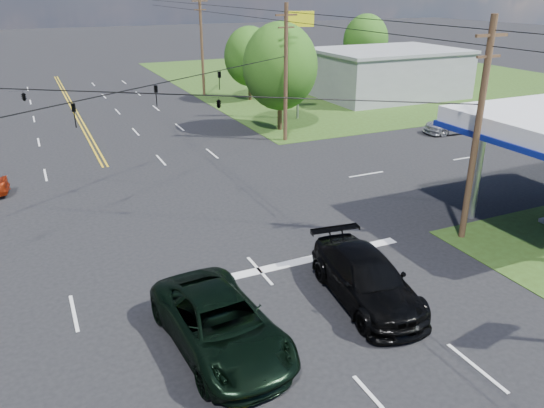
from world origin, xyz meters
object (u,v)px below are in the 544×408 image
tree_right_a (280,67)px  suv_black (366,278)px  tree_right_b (250,56)px  pole_se (477,130)px  pole_right_far (202,44)px  pickup_dkgreen (221,324)px  retail_ne (387,74)px  pole_ne (286,72)px  tree_far_r (366,41)px

tree_right_a → suv_black: tree_right_a is taller
tree_right_b → suv_black: (-10.37, -35.47, -3.37)m
pole_se → pole_right_far: pole_right_far is taller
pole_right_far → pickup_dkgreen: bearing=-107.4°
retail_ne → tree_right_a: (-16.00, -8.00, 2.67)m
pole_ne → tree_right_a: 3.16m
pole_se → tree_right_a: size_ratio=1.16×
pole_se → suv_black: (-6.87, -2.47, -4.06)m
retail_ne → tree_right_b: bearing=163.5°
tree_right_b → tree_far_r: 18.50m
pole_se → pickup_dkgreen: 13.46m
tree_far_r → tree_right_a: bearing=-138.0°
tree_right_a → tree_far_r: bearing=42.0°
pole_se → suv_black: size_ratio=1.62×
pole_ne → pickup_dkgreen: 24.68m
pole_ne → pole_right_far: 19.00m
pickup_dkgreen → pole_ne: bearing=54.8°
pole_right_far → tree_right_a: size_ratio=1.22×
pole_ne → tree_right_a: bearing=71.6°
suv_black → pole_se: bearing=26.7°
tree_right_a → tree_far_r: (20.00, 18.00, -0.33)m
pole_se → pickup_dkgreen: pole_se is taller
tree_far_r → pickup_dkgreen: size_ratio=1.24×
tree_right_a → pickup_dkgreen: size_ratio=1.33×
pole_se → suv_black: 8.36m
pole_right_far → suv_black: pole_right_far is taller
retail_ne → tree_right_b: size_ratio=1.98×
retail_ne → tree_right_a: tree_right_a is taller
suv_black → tree_far_r: bearing=63.0°
pole_ne → pole_right_far: (0.00, 19.00, 0.25)m
tree_far_r → pole_right_far: bearing=-174.6°
tree_right_b → pickup_dkgreen: 39.44m
tree_right_b → pole_ne: bearing=-103.1°
pole_right_far → suv_black: bearing=-99.9°
pole_right_far → tree_right_b: 5.40m
pole_right_far → retail_ne: bearing=-25.2°
retail_ne → tree_right_b: 14.22m
tree_right_a → pole_right_far: bearing=93.6°
tree_right_b → pickup_dkgreen: size_ratio=1.15×
pole_se → tree_far_r: 44.30m
tree_right_a → tree_right_b: size_ratio=1.15×
pole_ne → pickup_dkgreen: size_ratio=1.54×
pole_se → tree_right_b: 33.19m
pole_right_far → pickup_dkgreen: pole_right_far is taller
pole_ne → tree_far_r: size_ratio=1.25×
pole_ne → tree_far_r: (21.00, 21.00, -0.37)m
pole_right_far → suv_black: 40.29m
retail_ne → pickup_dkgreen: 43.46m
pole_right_far → pickup_dkgreen: size_ratio=1.62×
pole_ne → tree_right_a: size_ratio=1.16×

